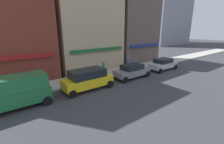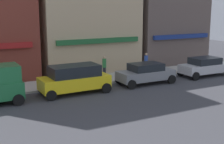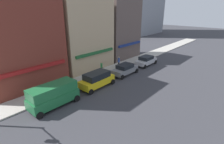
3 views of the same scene
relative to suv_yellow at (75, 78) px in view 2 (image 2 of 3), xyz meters
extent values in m
cube|color=tan|center=(3.86, 6.80, 4.36)|extent=(8.76, 5.00, 10.79)
cube|color=#1E592D|center=(3.86, 4.15, 1.97)|extent=(7.45, 0.30, 0.40)
cube|color=brown|center=(12.65, 6.80, 5.32)|extent=(7.64, 5.00, 12.70)
cube|color=navy|center=(12.65, 4.15, 1.97)|extent=(6.49, 0.30, 0.40)
cylinder|color=black|center=(-3.94, 1.00, -0.69)|extent=(0.68, 0.22, 0.68)
cylinder|color=black|center=(-3.94, -1.00, -0.69)|extent=(0.68, 0.22, 0.68)
cube|color=yellow|center=(0.00, 0.00, -0.27)|extent=(4.74, 2.00, 0.85)
cube|color=black|center=(0.00, 0.00, 0.53)|extent=(3.33, 1.82, 0.75)
cylinder|color=black|center=(-1.94, 0.95, -0.69)|extent=(0.68, 0.22, 0.68)
cylinder|color=black|center=(-1.94, -0.95, -0.69)|extent=(0.68, 0.22, 0.68)
cylinder|color=black|center=(1.94, 0.95, -0.69)|extent=(0.68, 0.22, 0.68)
cylinder|color=black|center=(1.94, -0.95, -0.69)|extent=(0.68, 0.22, 0.68)
cube|color=slate|center=(5.77, 0.00, -0.34)|extent=(4.40, 1.81, 0.70)
cube|color=black|center=(5.77, 0.00, 0.28)|extent=(2.42, 1.66, 0.55)
cylinder|color=black|center=(3.98, 0.90, -0.69)|extent=(0.68, 0.22, 0.68)
cylinder|color=black|center=(3.98, -0.90, -0.69)|extent=(0.68, 0.22, 0.68)
cylinder|color=black|center=(7.56, 0.90, -0.69)|extent=(0.68, 0.22, 0.68)
cylinder|color=black|center=(7.56, -0.90, -0.69)|extent=(0.68, 0.22, 0.68)
cube|color=#B7B7BC|center=(11.77, 0.00, -0.34)|extent=(4.41, 1.82, 0.70)
cube|color=black|center=(11.77, 0.00, 0.28)|extent=(2.43, 1.67, 0.55)
cylinder|color=black|center=(9.98, 0.90, -0.69)|extent=(0.68, 0.22, 0.68)
cylinder|color=black|center=(9.98, -0.90, -0.69)|extent=(0.68, 0.22, 0.68)
cylinder|color=black|center=(13.56, 0.90, -0.69)|extent=(0.68, 0.22, 0.68)
cylinder|color=#23232D|center=(3.63, 2.78, -0.46)|extent=(0.26, 0.26, 0.85)
cylinder|color=#2D7A3D|center=(3.63, 2.78, 0.32)|extent=(0.32, 0.32, 0.70)
sphere|color=tan|center=(3.63, 2.78, 0.78)|extent=(0.22, 0.22, 0.22)
cylinder|color=#23232D|center=(7.57, 2.66, -0.46)|extent=(0.26, 0.26, 0.85)
cylinder|color=#2D4C9E|center=(7.57, 2.66, 0.32)|extent=(0.32, 0.32, 0.70)
sphere|color=tan|center=(7.57, 2.66, 0.78)|extent=(0.22, 0.22, 0.22)
camera|label=1|loc=(-6.17, -12.11, 4.53)|focal=24.00mm
camera|label=2|loc=(-7.33, -19.33, 4.69)|focal=50.00mm
camera|label=3|loc=(-13.84, -14.73, 8.49)|focal=28.00mm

